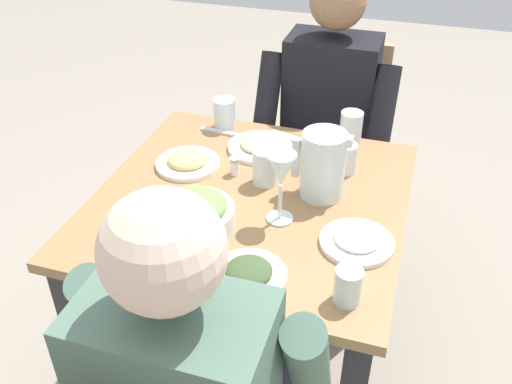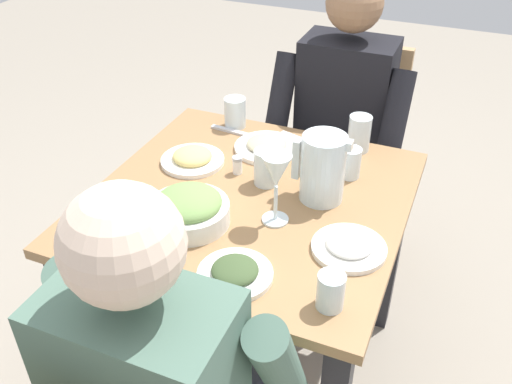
# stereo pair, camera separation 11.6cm
# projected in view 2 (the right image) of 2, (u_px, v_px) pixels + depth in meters

# --- Properties ---
(ground_plane) EXTENTS (8.00, 8.00, 0.00)m
(ground_plane) POSITION_uv_depth(u_px,v_px,m) (251.00, 363.00, 1.95)
(ground_plane) COLOR gray
(dining_table) EXTENTS (0.84, 0.84, 0.71)m
(dining_table) POSITION_uv_depth(u_px,v_px,m) (250.00, 232.00, 1.62)
(dining_table) COLOR #997047
(dining_table) RESTS_ON ground_plane
(chair_near) EXTENTS (0.40, 0.40, 0.87)m
(chair_near) POSITION_uv_depth(u_px,v_px,m) (347.00, 143.00, 2.23)
(chair_near) COLOR tan
(chair_near) RESTS_ON ground_plane
(diner_near) EXTENTS (0.48, 0.53, 1.17)m
(diner_near) POSITION_uv_depth(u_px,v_px,m) (336.00, 134.00, 1.99)
(diner_near) COLOR black
(diner_near) RESTS_ON ground_plane
(diner_far) EXTENTS (0.48, 0.53, 1.17)m
(diner_far) POSITION_uv_depth(u_px,v_px,m) (177.00, 383.00, 1.13)
(diner_far) COLOR #4C6B5B
(diner_far) RESTS_ON ground_plane
(water_pitcher) EXTENTS (0.16, 0.12, 0.19)m
(water_pitcher) POSITION_uv_depth(u_px,v_px,m) (323.00, 168.00, 1.48)
(water_pitcher) COLOR silver
(water_pitcher) RESTS_ON dining_table
(salad_bowl) EXTENTS (0.21, 0.21, 0.09)m
(salad_bowl) POSITION_uv_depth(u_px,v_px,m) (189.00, 209.00, 1.42)
(salad_bowl) COLOR white
(salad_bowl) RESTS_ON dining_table
(plate_dolmas) EXTENTS (0.17, 0.17, 0.04)m
(plate_dolmas) POSITION_uv_depth(u_px,v_px,m) (235.00, 272.00, 1.27)
(plate_dolmas) COLOR white
(plate_dolmas) RESTS_ON dining_table
(plate_beans) EXTENTS (0.20, 0.20, 0.04)m
(plate_beans) POSITION_uv_depth(u_px,v_px,m) (267.00, 146.00, 1.74)
(plate_beans) COLOR white
(plate_beans) RESTS_ON dining_table
(plate_fries) EXTENTS (0.19, 0.19, 0.04)m
(plate_fries) POSITION_uv_depth(u_px,v_px,m) (192.00, 158.00, 1.68)
(plate_fries) COLOR white
(plate_fries) RESTS_ON dining_table
(plate_yoghurt) EXTENTS (0.18, 0.18, 0.04)m
(plate_yoghurt) POSITION_uv_depth(u_px,v_px,m) (349.00, 246.00, 1.35)
(plate_yoghurt) COLOR white
(plate_yoghurt) RESTS_ON dining_table
(water_glass_by_pitcher) EXTENTS (0.06, 0.06, 0.09)m
(water_glass_by_pitcher) POSITION_uv_depth(u_px,v_px,m) (350.00, 163.00, 1.60)
(water_glass_by_pitcher) COLOR silver
(water_glass_by_pitcher) RESTS_ON dining_table
(water_glass_near_left) EXTENTS (0.07, 0.07, 0.11)m
(water_glass_near_left) POSITION_uv_depth(u_px,v_px,m) (359.00, 133.00, 1.72)
(water_glass_near_left) COLOR silver
(water_glass_near_left) RESTS_ON dining_table
(water_glass_near_right) EXTENTS (0.07, 0.07, 0.11)m
(water_glass_near_right) POSITION_uv_depth(u_px,v_px,m) (266.00, 167.00, 1.57)
(water_glass_near_right) COLOR silver
(water_glass_near_right) RESTS_ON dining_table
(water_glass_center) EXTENTS (0.07, 0.07, 0.10)m
(water_glass_center) POSITION_uv_depth(u_px,v_px,m) (235.00, 112.00, 1.85)
(water_glass_center) COLOR silver
(water_glass_center) RESTS_ON dining_table
(water_glass_far_right) EXTENTS (0.06, 0.06, 0.09)m
(water_glass_far_right) POSITION_uv_depth(u_px,v_px,m) (331.00, 291.00, 1.18)
(water_glass_far_right) COLOR silver
(water_glass_far_right) RESTS_ON dining_table
(wine_glass) EXTENTS (0.08, 0.08, 0.20)m
(wine_glass) POSITION_uv_depth(u_px,v_px,m) (276.00, 175.00, 1.37)
(wine_glass) COLOR silver
(wine_glass) RESTS_ON dining_table
(salt_shaker) EXTENTS (0.03, 0.03, 0.05)m
(salt_shaker) POSITION_uv_depth(u_px,v_px,m) (237.00, 165.00, 1.63)
(salt_shaker) COLOR white
(salt_shaker) RESTS_ON dining_table
(fork_near) EXTENTS (0.17, 0.07, 0.01)m
(fork_near) POSITION_uv_depth(u_px,v_px,m) (302.00, 141.00, 1.79)
(fork_near) COLOR silver
(fork_near) RESTS_ON dining_table
(knife_near) EXTENTS (0.19, 0.03, 0.01)m
(knife_near) POSITION_uv_depth(u_px,v_px,m) (236.00, 132.00, 1.84)
(knife_near) COLOR silver
(knife_near) RESTS_ON dining_table
(fork_far) EXTENTS (0.17, 0.06, 0.01)m
(fork_far) POSITION_uv_depth(u_px,v_px,m) (200.00, 280.00, 1.26)
(fork_far) COLOR silver
(fork_far) RESTS_ON dining_table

